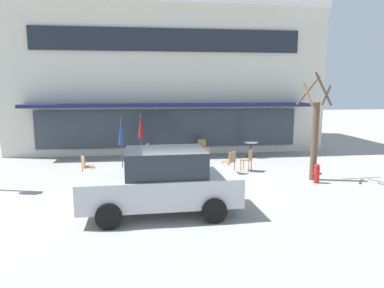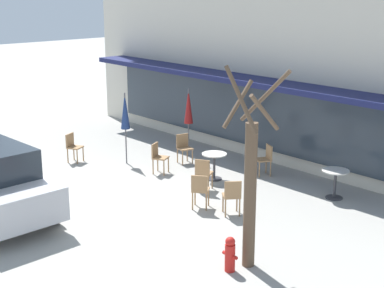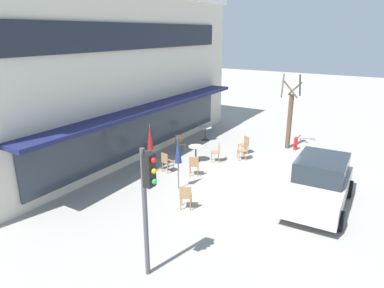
{
  "view_description": "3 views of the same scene",
  "coord_description": "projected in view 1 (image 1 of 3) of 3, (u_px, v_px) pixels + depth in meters",
  "views": [
    {
      "loc": [
        -0.93,
        -11.36,
        3.37
      ],
      "look_at": [
        0.78,
        2.84,
        1.03
      ],
      "focal_mm": 32.0,
      "sensor_mm": 36.0,
      "label": 1
    },
    {
      "loc": [
        12.12,
        -7.43,
        5.33
      ],
      "look_at": [
        0.41,
        3.04,
        1.05
      ],
      "focal_mm": 55.0,
      "sensor_mm": 36.0,
      "label": 2
    },
    {
      "loc": [
        -12.34,
        -4.25,
        5.92
      ],
      "look_at": [
        0.06,
        3.32,
        1.11
      ],
      "focal_mm": 32.0,
      "sensor_mm": 36.0,
      "label": 3
    }
  ],
  "objects": [
    {
      "name": "building_facade",
      "position": [
        166.0,
        79.0,
        20.91
      ],
      "size": [
        16.45,
        9.1,
        7.92
      ],
      "color": "beige",
      "rests_on": "ground"
    },
    {
      "name": "fire_hydrant",
      "position": [
        317.0,
        173.0,
        12.27
      ],
      "size": [
        0.36,
        0.2,
        0.71
      ],
      "color": "red",
      "rests_on": "ground"
    },
    {
      "name": "cafe_chair_1",
      "position": [
        86.0,
        165.0,
        12.75
      ],
      "size": [
        0.54,
        0.54,
        0.89
      ],
      "color": "#9E754C",
      "rests_on": "ground"
    },
    {
      "name": "cafe_chair_5",
      "position": [
        230.0,
        160.0,
        13.64
      ],
      "size": [
        0.56,
        0.56,
        0.89
      ],
      "color": "#9E754C",
      "rests_on": "ground"
    },
    {
      "name": "cafe_chair_0",
      "position": [
        248.0,
        158.0,
        14.01
      ],
      "size": [
        0.56,
        0.56,
        0.89
      ],
      "color": "#9E754C",
      "rests_on": "ground"
    },
    {
      "name": "ground_plane",
      "position": [
        179.0,
        187.0,
        11.78
      ],
      "size": [
        80.0,
        80.0,
        0.0
      ],
      "primitive_type": "plane",
      "color": "#9E9B93"
    },
    {
      "name": "cafe_chair_4",
      "position": [
        204.0,
        156.0,
        14.47
      ],
      "size": [
        0.54,
        0.54,
        0.89
      ],
      "color": "#9E754C",
      "rests_on": "ground"
    },
    {
      "name": "cafe_chair_3",
      "position": [
        201.0,
        147.0,
        16.69
      ],
      "size": [
        0.54,
        0.54,
        0.89
      ],
      "color": "#9E754C",
      "rests_on": "ground"
    },
    {
      "name": "cafe_table_streetside",
      "position": [
        251.0,
        147.0,
        16.86
      ],
      "size": [
        0.7,
        0.7,
        0.76
      ],
      "color": "#333338",
      "rests_on": "ground"
    },
    {
      "name": "patio_umbrella_cream_folded",
      "position": [
        141.0,
        126.0,
        15.78
      ],
      "size": [
        0.28,
        0.28,
        2.2
      ],
      "color": "#4C4C51",
      "rests_on": "ground"
    },
    {
      "name": "patio_umbrella_green_folded",
      "position": [
        121.0,
        132.0,
        13.82
      ],
      "size": [
        0.28,
        0.28,
        2.2
      ],
      "color": "#4C4C51",
      "rests_on": "ground"
    },
    {
      "name": "street_tree",
      "position": [
        315.0,
        134.0,
        12.49
      ],
      "size": [
        1.06,
        1.08,
        3.94
      ],
      "color": "brown",
      "rests_on": "ground"
    },
    {
      "name": "parked_sedan",
      "position": [
        162.0,
        181.0,
        9.24
      ],
      "size": [
        4.26,
        2.13,
        1.76
      ],
      "color": "#B7B7BC",
      "rests_on": "ground"
    },
    {
      "name": "cafe_chair_6",
      "position": [
        150.0,
        152.0,
        15.47
      ],
      "size": [
        0.48,
        0.48,
        0.89
      ],
      "color": "#9E754C",
      "rests_on": "ground"
    },
    {
      "name": "cafe_table_near_wall",
      "position": [
        190.0,
        153.0,
        15.26
      ],
      "size": [
        0.7,
        0.7,
        0.76
      ],
      "color": "#333338",
      "rests_on": "ground"
    },
    {
      "name": "cafe_chair_2",
      "position": [
        157.0,
        157.0,
        14.3
      ],
      "size": [
        0.54,
        0.54,
        0.89
      ],
      "color": "#9E754C",
      "rests_on": "ground"
    }
  ]
}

